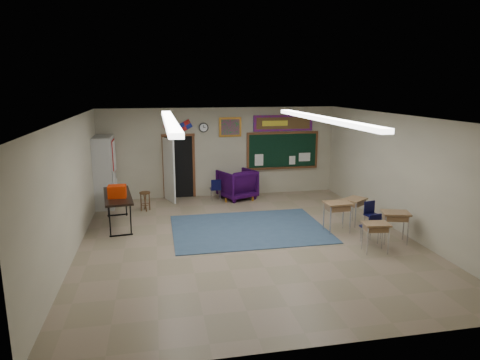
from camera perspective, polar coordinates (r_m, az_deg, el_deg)
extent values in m
plane|color=gray|center=(10.61, 1.05, -7.99)|extent=(9.00, 9.00, 0.00)
cube|color=#B6AE93|center=(14.54, -2.68, 3.72)|extent=(8.00, 0.04, 3.00)
cube|color=#B6AE93|center=(6.05, 10.27, -9.20)|extent=(8.00, 0.04, 3.00)
cube|color=#B6AE93|center=(10.14, -21.59, -1.01)|extent=(0.04, 9.00, 3.00)
cube|color=#B6AE93|center=(11.69, 20.62, 0.76)|extent=(0.04, 9.00, 3.00)
cube|color=#B8B7B3|center=(9.97, 1.12, 8.38)|extent=(8.00, 9.00, 0.04)
cube|color=#354B65|center=(11.39, 1.19, -6.50)|extent=(4.00, 3.00, 0.02)
cube|color=black|center=(14.47, -8.15, 1.76)|extent=(0.95, 0.04, 2.10)
cube|color=silver|center=(14.03, -9.46, 1.29)|extent=(0.35, 0.86, 2.05)
cube|color=brown|center=(14.99, 5.70, 3.94)|extent=(2.55, 0.05, 1.30)
cube|color=black|center=(14.98, 5.72, 3.93)|extent=(2.40, 0.03, 1.15)
cube|color=brown|center=(15.04, 5.72, 1.64)|extent=(2.40, 0.12, 0.04)
cube|color=#B70F1A|center=(14.88, 5.78, 7.56)|extent=(2.10, 0.04, 0.55)
cube|color=brown|center=(14.87, 5.79, 7.55)|extent=(1.90, 0.03, 0.40)
cube|color=#AD6F21|center=(14.46, -1.31, 7.08)|extent=(0.75, 0.05, 0.65)
cube|color=#A51466|center=(14.45, -1.30, 7.07)|extent=(0.62, 0.03, 0.52)
cylinder|color=black|center=(14.34, -4.89, 6.99)|extent=(0.32, 0.05, 0.32)
cylinder|color=white|center=(14.32, -4.88, 6.98)|extent=(0.26, 0.02, 0.26)
cube|color=#ADADA8|center=(13.91, -17.59, 1.07)|extent=(0.55, 1.25, 2.20)
imported|color=#20042F|center=(14.29, -0.40, -0.54)|extent=(1.39, 1.41, 0.99)
cube|color=olive|center=(11.23, 12.91, -3.03)|extent=(0.68, 0.52, 0.04)
cube|color=brown|center=(11.26, 12.88, -3.57)|extent=(0.59, 0.44, 0.13)
cube|color=olive|center=(11.99, 15.08, -2.48)|extent=(0.76, 0.72, 0.04)
cube|color=brown|center=(12.02, 15.06, -2.94)|extent=(0.65, 0.61, 0.12)
cube|color=olive|center=(10.14, 17.71, -5.60)|extent=(0.62, 0.50, 0.04)
cube|color=brown|center=(10.17, 17.67, -6.11)|extent=(0.54, 0.42, 0.11)
cube|color=olive|center=(10.90, 20.06, -4.14)|extent=(0.74, 0.64, 0.04)
cube|color=brown|center=(10.92, 20.01, -4.67)|extent=(0.64, 0.54, 0.13)
cube|color=black|center=(11.92, -16.01, -2.04)|extent=(0.94, 2.13, 0.06)
cube|color=#C01C03|center=(11.59, -16.07, -1.48)|extent=(0.46, 0.34, 0.32)
cylinder|color=#523418|center=(13.18, -12.57, -1.67)|extent=(0.33, 0.33, 0.04)
torus|color=#523418|center=(13.28, -12.50, -3.20)|extent=(0.27, 0.27, 0.02)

